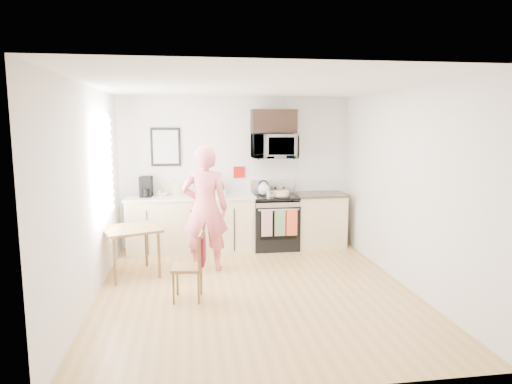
{
  "coord_description": "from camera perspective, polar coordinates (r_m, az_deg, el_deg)",
  "views": [
    {
      "loc": [
        -0.81,
        -5.61,
        2.14
      ],
      "look_at": [
        0.16,
        1.0,
        1.14
      ],
      "focal_mm": 32.0,
      "sensor_mm": 36.0,
      "label": 1
    }
  ],
  "objects": [
    {
      "name": "left_wall",
      "position": [
        5.79,
        -20.1,
        -0.31
      ],
      "size": [
        0.04,
        4.6,
        2.6
      ],
      "primitive_type": "cube",
      "color": "silver",
      "rests_on": "floor"
    },
    {
      "name": "right_wall",
      "position": [
        6.33,
        18.1,
        0.49
      ],
      "size": [
        0.04,
        4.6,
        2.6
      ],
      "primitive_type": "cube",
      "color": "silver",
      "rests_on": "floor"
    },
    {
      "name": "cabinet_left",
      "position": [
        7.79,
        -8.09,
        -4.07
      ],
      "size": [
        2.1,
        0.6,
        0.9
      ],
      "primitive_type": "cube",
      "color": "beige",
      "rests_on": "floor"
    },
    {
      "name": "countertop_right",
      "position": [
        8.03,
        7.96,
        -0.29
      ],
      "size": [
        0.88,
        0.64,
        0.04
      ],
      "primitive_type": "cube",
      "color": "black",
      "rests_on": "cabinet_right"
    },
    {
      "name": "milk_carton",
      "position": [
        7.73,
        -10.06,
        0.43
      ],
      "size": [
        0.11,
        0.11,
        0.26
      ],
      "primitive_type": "cube",
      "rotation": [
        0.0,
        0.0,
        0.09
      ],
      "color": "tan",
      "rests_on": "countertop_left"
    },
    {
      "name": "dining_table",
      "position": [
        6.67,
        -15.4,
        -5.01
      ],
      "size": [
        0.83,
        0.83,
        0.69
      ],
      "rotation": [
        0.0,
        0.0,
        0.38
      ],
      "color": "brown",
      "rests_on": "floor"
    },
    {
      "name": "cake",
      "position": [
        7.66,
        3.23,
        -0.25
      ],
      "size": [
        0.29,
        0.29,
        0.1
      ],
      "color": "black",
      "rests_on": "range"
    },
    {
      "name": "back_wall",
      "position": [
        7.99,
        -2.49,
        2.5
      ],
      "size": [
        4.0,
        0.04,
        2.6
      ],
      "primitive_type": "cube",
      "color": "silver",
      "rests_on": "floor"
    },
    {
      "name": "front_wall",
      "position": [
        3.51,
        5.3,
        -5.33
      ],
      "size": [
        4.0,
        0.04,
        2.6
      ],
      "primitive_type": "cube",
      "color": "silver",
      "rests_on": "floor"
    },
    {
      "name": "wall_art",
      "position": [
        7.9,
        -11.22,
        5.55
      ],
      "size": [
        0.5,
        0.04,
        0.65
      ],
      "color": "black",
      "rests_on": "back_wall"
    },
    {
      "name": "ceiling",
      "position": [
        5.69,
        -0.13,
        13.19
      ],
      "size": [
        4.0,
        4.6,
        0.04
      ],
      "primitive_type": "cube",
      "color": "white",
      "rests_on": "back_wall"
    },
    {
      "name": "knife_block",
      "position": [
        7.81,
        -4.64,
        0.53
      ],
      "size": [
        0.13,
        0.16,
        0.23
      ],
      "primitive_type": "cube",
      "rotation": [
        0.0,
        0.0,
        0.18
      ],
      "color": "brown",
      "rests_on": "countertop_left"
    },
    {
      "name": "cabinet_right",
      "position": [
        8.11,
        7.89,
        -3.57
      ],
      "size": [
        0.84,
        0.6,
        0.9
      ],
      "primitive_type": "cube",
      "color": "beige",
      "rests_on": "floor"
    },
    {
      "name": "bread_bag",
      "position": [
        7.49,
        -5.01,
        -0.27
      ],
      "size": [
        0.32,
        0.18,
        0.11
      ],
      "primitive_type": "cube",
      "rotation": [
        0.0,
        0.0,
        -0.13
      ],
      "color": "tan",
      "rests_on": "countertop_left"
    },
    {
      "name": "countertop_left",
      "position": [
        7.71,
        -8.17,
        -0.66
      ],
      "size": [
        2.14,
        0.64,
        0.04
      ],
      "primitive_type": "cube",
      "color": "silver",
      "rests_on": "cabinet_left"
    },
    {
      "name": "floor",
      "position": [
        6.06,
        -0.12,
        -12.14
      ],
      "size": [
        4.6,
        4.6,
        0.0
      ],
      "primitive_type": "plane",
      "color": "#A57B3F",
      "rests_on": "ground"
    },
    {
      "name": "person",
      "position": [
        6.67,
        -6.38,
        -2.06
      ],
      "size": [
        0.71,
        0.51,
        1.84
      ],
      "primitive_type": "imported",
      "rotation": [
        0.0,
        0.0,
        3.03
      ],
      "color": "#DD3C51",
      "rests_on": "floor"
    },
    {
      "name": "range",
      "position": [
        7.91,
        2.35,
        -3.91
      ],
      "size": [
        0.76,
        0.7,
        1.16
      ],
      "color": "black",
      "rests_on": "floor"
    },
    {
      "name": "pot",
      "position": [
        7.68,
        1.88,
        -0.22
      ],
      "size": [
        0.18,
        0.31,
        0.09
      ],
      "rotation": [
        0.0,
        0.0,
        -0.08
      ],
      "color": "#B5B5BA",
      "rests_on": "range"
    },
    {
      "name": "kettle",
      "position": [
        7.83,
        0.95,
        0.43
      ],
      "size": [
        0.2,
        0.2,
        0.26
      ],
      "color": "silver",
      "rests_on": "range"
    },
    {
      "name": "utensil_crock",
      "position": [
        7.92,
        -4.47,
        0.87
      ],
      "size": [
        0.12,
        0.12,
        0.37
      ],
      "color": "#A50E0F",
      "rests_on": "countertop_left"
    },
    {
      "name": "coffee_maker",
      "position": [
        7.77,
        -13.57,
        0.59
      ],
      "size": [
        0.21,
        0.29,
        0.34
      ],
      "rotation": [
        0.0,
        0.0,
        -0.11
      ],
      "color": "black",
      "rests_on": "countertop_left"
    },
    {
      "name": "upper_cabinet",
      "position": [
        7.87,
        2.23,
        8.82
      ],
      "size": [
        0.76,
        0.35,
        0.4
      ],
      "primitive_type": "cube",
      "color": "black",
      "rests_on": "back_wall"
    },
    {
      "name": "wall_trivet",
      "position": [
        7.98,
        -2.12,
        2.49
      ],
      "size": [
        0.2,
        0.02,
        0.2
      ],
      "primitive_type": "cube",
      "color": "#A50E0F",
      "rests_on": "back_wall"
    },
    {
      "name": "window",
      "position": [
        6.54,
        -18.49,
        2.93
      ],
      "size": [
        0.06,
        1.4,
        1.5
      ],
      "color": "white",
      "rests_on": "left_wall"
    },
    {
      "name": "microwave",
      "position": [
        7.83,
        2.27,
        5.75
      ],
      "size": [
        0.76,
        0.51,
        0.42
      ],
      "primitive_type": "imported",
      "color": "#B5B5BA",
      "rests_on": "back_wall"
    },
    {
      "name": "fruit_bowl",
      "position": [
        7.83,
        -11.62,
        -0.16
      ],
      "size": [
        0.23,
        0.23,
        0.1
      ],
      "color": "silver",
      "rests_on": "countertop_left"
    },
    {
      "name": "chair",
      "position": [
        5.62,
        -7.39,
        -8.08
      ],
      "size": [
        0.43,
        0.39,
        0.83
      ],
      "rotation": [
        0.0,
        0.0,
        -0.12
      ],
      "color": "brown",
      "rests_on": "floor"
    }
  ]
}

